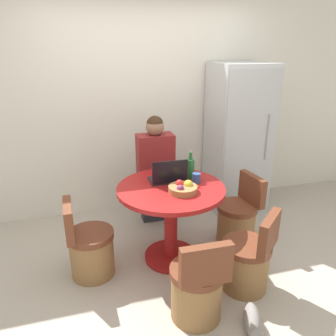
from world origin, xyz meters
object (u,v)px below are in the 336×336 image
object	(u,v)px
cat	(253,322)
fruit_bowl	(183,188)
dining_table	(171,210)
chair_left_side	(90,250)
bottle	(190,168)
refrigerator	(238,139)
chair_near_camera	(197,289)
chair_near_right_corner	(247,262)
laptop	(168,177)
chair_right_side	(238,220)
person_seated	(155,167)

from	to	relation	value
cat	fruit_bowl	bearing A→B (deg)	-143.78
dining_table	chair_left_side	bearing A→B (deg)	-178.18
bottle	fruit_bowl	bearing A→B (deg)	-120.73
refrigerator	dining_table	xyz separation A→B (m)	(-1.13, -0.89, -0.36)
chair_near_camera	chair_near_right_corner	bearing A→B (deg)	-158.53
laptop	bottle	bearing A→B (deg)	-171.93
chair_near_right_corner	chair_near_camera	bearing A→B (deg)	-21.47
bottle	chair_right_side	bearing A→B (deg)	-6.26
chair_left_side	fruit_bowl	size ratio (longest dim) A/B	2.88
chair_near_right_corner	bottle	xyz separation A→B (m)	(-0.27, 0.74, 0.62)
refrigerator	fruit_bowl	xyz separation A→B (m)	(-1.05, -1.02, -0.09)
refrigerator	laptop	size ratio (longest dim) A/B	5.39
chair_near_camera	fruit_bowl	xyz separation A→B (m)	(0.09, 0.65, 0.55)
chair_left_side	cat	world-z (taller)	chair_left_side
person_seated	chair_left_side	bearing A→B (deg)	43.23
chair_right_side	fruit_bowl	size ratio (longest dim) A/B	2.88
person_seated	chair_near_right_corner	bearing A→B (deg)	110.81
chair_right_side	chair_near_right_corner	bearing A→B (deg)	-27.79
dining_table	chair_right_side	bearing A→B (deg)	7.25
refrigerator	chair_left_side	xyz separation A→B (m)	(-1.90, -0.92, -0.65)
chair_near_right_corner	person_seated	distance (m)	1.46
chair_right_side	cat	xyz separation A→B (m)	(-0.45, -1.13, -0.17)
chair_near_camera	person_seated	world-z (taller)	person_seated
refrigerator	laptop	bearing A→B (deg)	-145.48
chair_left_side	person_seated	size ratio (longest dim) A/B	0.57
chair_right_side	chair_left_side	bearing A→B (deg)	-92.72
chair_left_side	laptop	size ratio (longest dim) A/B	2.21
chair_near_right_corner	laptop	size ratio (longest dim) A/B	2.21
laptop	cat	bearing A→B (deg)	105.30
chair_near_camera	laptop	distance (m)	1.06
refrigerator	person_seated	xyz separation A→B (m)	(-1.11, -0.17, -0.20)
cat	person_seated	bearing A→B (deg)	-149.49
chair_left_side	person_seated	bearing A→B (deg)	-48.59
fruit_bowl	chair_left_side	bearing A→B (deg)	172.90
chair_near_right_corner	person_seated	size ratio (longest dim) A/B	0.57
refrigerator	person_seated	size ratio (longest dim) A/B	1.39
refrigerator	cat	bearing A→B (deg)	-112.57
person_seated	cat	bearing A→B (deg)	99.79
refrigerator	bottle	distance (m)	1.15
refrigerator	cat	size ratio (longest dim) A/B	4.28
dining_table	chair_right_side	world-z (taller)	dining_table
chair_left_side	bottle	distance (m)	1.21
chair_left_side	cat	size ratio (longest dim) A/B	1.76
chair_near_camera	person_seated	bearing A→B (deg)	-90.17
chair_right_side	bottle	size ratio (longest dim) A/B	2.78
chair_near_camera	dining_table	bearing A→B (deg)	-90.00
person_seated	bottle	distance (m)	0.63
refrigerator	fruit_bowl	distance (m)	1.47
bottle	cat	distance (m)	1.43
refrigerator	chair_near_camera	xyz separation A→B (m)	(-1.14, -1.67, -0.65)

